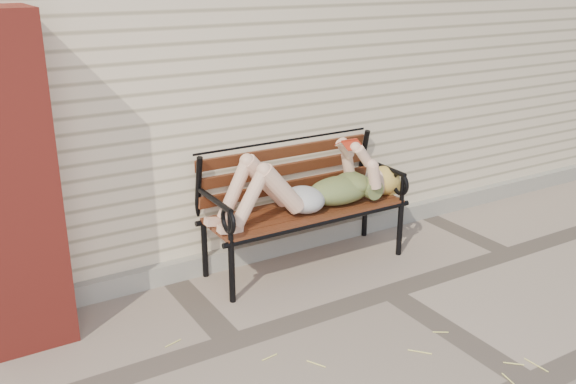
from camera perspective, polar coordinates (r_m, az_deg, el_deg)
ground at (r=4.69m, az=8.96°, el=-8.78°), size 80.00×80.00×0.00m
house_wall at (r=6.74m, az=-7.24°, el=13.35°), size 8.00×4.00×3.00m
foundation_strip at (r=5.36m, az=2.38°, el=-3.94°), size 8.00×0.10×0.15m
brick_pillar at (r=4.08m, az=-23.64°, el=0.62°), size 0.50×0.50×2.00m
garden_bench at (r=4.88m, az=0.97°, el=0.48°), size 1.69×0.67×1.10m
reading_woman at (r=4.77m, az=1.96°, el=0.48°), size 1.60×0.36×0.50m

